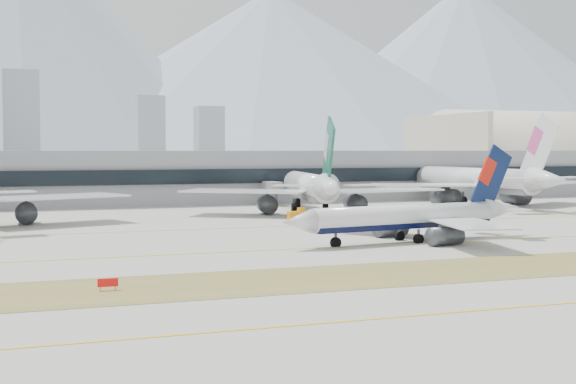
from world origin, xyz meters
name	(u,v)px	position (x,y,z in m)	size (l,w,h in m)	color
ground	(295,245)	(0.00, 0.00, 0.00)	(3000.00, 3000.00, 0.00)	#A9A79E
apron_markings	(494,307)	(0.00, -53.95, 0.02)	(360.00, 122.22, 0.06)	olive
taxiing_airliner	(413,218)	(20.02, -2.29, 3.95)	(48.58, 41.82, 16.37)	white
widebody_cathay	(311,188)	(26.55, 59.12, 6.01)	(62.09, 61.71, 22.62)	white
widebody_china_air	(478,182)	(79.38, 67.58, 6.54)	(68.91, 67.49, 24.60)	white
terminal	(156,176)	(0.00, 114.84, 7.50)	(280.00, 43.10, 15.00)	gray
hangar	(545,189)	(154.56, 135.00, 0.14)	(91.00, 60.00, 60.00)	beige
hold_sign_left	(108,283)	(-33.84, -32.00, 0.88)	(2.20, 0.15, 1.35)	red
gse_c	(297,215)	(17.04, 43.61, 1.05)	(3.55, 2.00, 2.60)	orange
mountain_ridge	(35,58)	(33.00, 1404.14, 181.85)	(2830.00, 1120.00, 470.00)	#9EA8B7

